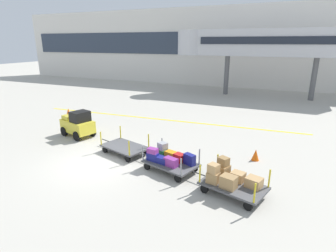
# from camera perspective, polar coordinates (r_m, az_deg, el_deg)

# --- Properties ---
(ground_plane) EXTENTS (120.00, 120.00, 0.00)m
(ground_plane) POSITION_cam_1_polar(r_m,az_deg,el_deg) (13.25, -14.57, -7.50)
(ground_plane) COLOR #B2ADA0
(apron_lead_line) EXTENTS (19.79, 1.28, 0.01)m
(apron_lead_line) POSITION_cam_1_polar(r_m,az_deg,el_deg) (19.83, -1.27, 1.39)
(apron_lead_line) COLOR yellow
(apron_lead_line) RESTS_ON ground_plane
(terminal_building) EXTENTS (61.83, 2.51, 9.59)m
(terminal_building) POSITION_cam_1_polar(r_m,az_deg,el_deg) (36.17, 11.63, 15.93)
(terminal_building) COLOR silver
(terminal_building) RESTS_ON ground_plane
(jet_bridge) EXTENTS (17.23, 3.00, 6.67)m
(jet_bridge) POSITION_cam_1_polar(r_m,az_deg,el_deg) (29.56, 17.48, 16.27)
(jet_bridge) COLOR #B7B7BC
(jet_bridge) RESTS_ON ground_plane
(baggage_tug) EXTENTS (2.33, 1.72, 1.58)m
(baggage_tug) POSITION_cam_1_polar(r_m,az_deg,el_deg) (17.00, -18.44, 0.39)
(baggage_tug) COLOR gold
(baggage_tug) RESTS_ON ground_plane
(baggage_cart_lead) EXTENTS (3.08, 2.00, 1.10)m
(baggage_cart_lead) POSITION_cam_1_polar(r_m,az_deg,el_deg) (13.91, -9.09, -4.39)
(baggage_cart_lead) COLOR #4C4C4F
(baggage_cart_lead) RESTS_ON ground_plane
(baggage_cart_middle) EXTENTS (3.08, 2.00, 1.10)m
(baggage_cart_middle) POSITION_cam_1_polar(r_m,az_deg,el_deg) (11.96, 0.27, -6.97)
(baggage_cart_middle) COLOR #4C4C4F
(baggage_cart_middle) RESTS_ON ground_plane
(baggage_cart_tail) EXTENTS (3.08, 2.00, 1.19)m
(baggage_cart_tail) POSITION_cam_1_polar(r_m,az_deg,el_deg) (10.50, 13.07, -10.90)
(baggage_cart_tail) COLOR #4C4C4F
(baggage_cart_tail) RESTS_ON ground_plane
(safety_cone_near) EXTENTS (0.36, 0.36, 0.55)m
(safety_cone_near) POSITION_cam_1_polar(r_m,az_deg,el_deg) (13.65, 17.92, -5.79)
(safety_cone_near) COLOR #EA590F
(safety_cone_near) RESTS_ON ground_plane
(safety_cone_far) EXTENTS (0.36, 0.36, 0.55)m
(safety_cone_far) POSITION_cam_1_polar(r_m,az_deg,el_deg) (22.25, -20.19, 2.80)
(safety_cone_far) COLOR #EA590F
(safety_cone_far) RESTS_ON ground_plane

